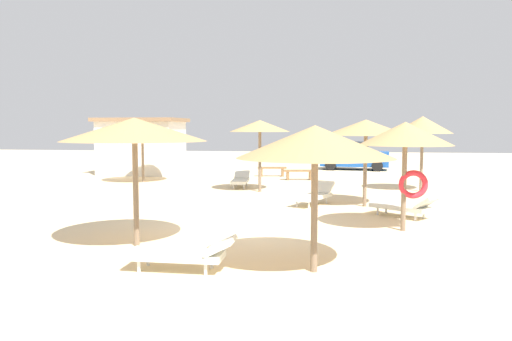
{
  "coord_description": "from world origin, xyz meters",
  "views": [
    {
      "loc": [
        2.21,
        -12.02,
        2.52
      ],
      "look_at": [
        0.0,
        3.0,
        1.2
      ],
      "focal_mm": 34.46,
      "sensor_mm": 36.0,
      "label": 1
    }
  ],
  "objects_px": {
    "lounger_1": "(240,180)",
    "lounger_3": "(314,195)",
    "parasol_0": "(405,135)",
    "parasol_4": "(315,142)",
    "lounger_0": "(405,206)",
    "lounger_2": "(183,254)",
    "parasol_3": "(366,128)",
    "parasol_6": "(423,125)",
    "bench_1": "(272,170)",
    "parasol_2": "(134,130)",
    "parked_car": "(354,156)",
    "bench_0": "(299,173)",
    "beach_cabana": "(142,146)",
    "parasol_7": "(142,132)",
    "parasol_1": "(260,126)"
  },
  "relations": [
    {
      "from": "lounger_1",
      "to": "lounger_3",
      "type": "xyz_separation_m",
      "value": [
        3.24,
        -4.39,
        0.01
      ]
    },
    {
      "from": "lounger_2",
      "to": "parasol_3",
      "type": "bearing_deg",
      "value": 64.56
    },
    {
      "from": "bench_1",
      "to": "parked_car",
      "type": "xyz_separation_m",
      "value": [
        4.44,
        4.84,
        0.48
      ]
    },
    {
      "from": "lounger_1",
      "to": "beach_cabana",
      "type": "relative_size",
      "value": 0.43
    },
    {
      "from": "lounger_3",
      "to": "lounger_2",
      "type": "bearing_deg",
      "value": -104.73
    },
    {
      "from": "parasol_7",
      "to": "bench_1",
      "type": "bearing_deg",
      "value": 32.0
    },
    {
      "from": "parasol_6",
      "to": "parasol_0",
      "type": "bearing_deg",
      "value": -103.06
    },
    {
      "from": "lounger_3",
      "to": "bench_0",
      "type": "xyz_separation_m",
      "value": [
        -0.94,
        7.68,
        0.03
      ]
    },
    {
      "from": "parasol_2",
      "to": "parasol_3",
      "type": "relative_size",
      "value": 1.1
    },
    {
      "from": "parasol_0",
      "to": "parasol_1",
      "type": "bearing_deg",
      "value": 123.46
    },
    {
      "from": "parasol_7",
      "to": "bench_1",
      "type": "height_order",
      "value": "parasol_7"
    },
    {
      "from": "parasol_7",
      "to": "beach_cabana",
      "type": "xyz_separation_m",
      "value": [
        -1.57,
        3.96,
        -0.78
      ]
    },
    {
      "from": "parked_car",
      "to": "beach_cabana",
      "type": "xyz_separation_m",
      "value": [
        -11.67,
        -4.41,
        0.73
      ]
    },
    {
      "from": "lounger_2",
      "to": "beach_cabana",
      "type": "relative_size",
      "value": 0.43
    },
    {
      "from": "bench_1",
      "to": "beach_cabana",
      "type": "distance_m",
      "value": 7.34
    },
    {
      "from": "parasol_7",
      "to": "bench_0",
      "type": "bearing_deg",
      "value": 15.53
    },
    {
      "from": "lounger_0",
      "to": "bench_0",
      "type": "relative_size",
      "value": 1.21
    },
    {
      "from": "parasol_3",
      "to": "beach_cabana",
      "type": "relative_size",
      "value": 0.62
    },
    {
      "from": "parasol_0",
      "to": "parasol_7",
      "type": "bearing_deg",
      "value": 137.55
    },
    {
      "from": "parasol_6",
      "to": "lounger_3",
      "type": "relative_size",
      "value": 1.51
    },
    {
      "from": "parasol_3",
      "to": "parasol_4",
      "type": "distance_m",
      "value": 7.61
    },
    {
      "from": "lounger_1",
      "to": "parasol_7",
      "type": "bearing_deg",
      "value": 165.04
    },
    {
      "from": "parasol_1",
      "to": "lounger_0",
      "type": "height_order",
      "value": "parasol_1"
    },
    {
      "from": "parasol_3",
      "to": "parasol_6",
      "type": "relative_size",
      "value": 0.93
    },
    {
      "from": "lounger_3",
      "to": "parasol_2",
      "type": "bearing_deg",
      "value": -120.02
    },
    {
      "from": "lounger_3",
      "to": "bench_0",
      "type": "relative_size",
      "value": 1.28
    },
    {
      "from": "parasol_2",
      "to": "bench_0",
      "type": "relative_size",
      "value": 1.98
    },
    {
      "from": "lounger_1",
      "to": "lounger_3",
      "type": "bearing_deg",
      "value": -53.58
    },
    {
      "from": "lounger_0",
      "to": "parked_car",
      "type": "height_order",
      "value": "parked_car"
    },
    {
      "from": "bench_1",
      "to": "parasol_4",
      "type": "bearing_deg",
      "value": -81.03
    },
    {
      "from": "lounger_0",
      "to": "lounger_1",
      "type": "height_order",
      "value": "lounger_0"
    },
    {
      "from": "parasol_2",
      "to": "lounger_2",
      "type": "height_order",
      "value": "parasol_2"
    },
    {
      "from": "parasol_1",
      "to": "lounger_0",
      "type": "bearing_deg",
      "value": -45.83
    },
    {
      "from": "parasol_0",
      "to": "bench_1",
      "type": "height_order",
      "value": "parasol_0"
    },
    {
      "from": "parasol_7",
      "to": "bench_1",
      "type": "relative_size",
      "value": 2.05
    },
    {
      "from": "parasol_4",
      "to": "beach_cabana",
      "type": "relative_size",
      "value": 0.61
    },
    {
      "from": "parasol_2",
      "to": "parasol_3",
      "type": "distance_m",
      "value": 8.03
    },
    {
      "from": "lounger_3",
      "to": "lounger_0",
      "type": "bearing_deg",
      "value": -36.86
    },
    {
      "from": "lounger_1",
      "to": "parasol_6",
      "type": "bearing_deg",
      "value": -2.35
    },
    {
      "from": "parasol_3",
      "to": "parked_car",
      "type": "bearing_deg",
      "value": 88.46
    },
    {
      "from": "parasol_6",
      "to": "lounger_1",
      "type": "bearing_deg",
      "value": 177.65
    },
    {
      "from": "bench_1",
      "to": "parasol_6",
      "type": "bearing_deg",
      "value": -38.04
    },
    {
      "from": "bench_0",
      "to": "parked_car",
      "type": "xyz_separation_m",
      "value": [
        2.94,
        6.39,
        0.48
      ]
    },
    {
      "from": "parasol_0",
      "to": "parked_car",
      "type": "xyz_separation_m",
      "value": [
        -0.29,
        17.87,
        -1.52
      ]
    },
    {
      "from": "bench_1",
      "to": "parasol_3",
      "type": "bearing_deg",
      "value": -66.51
    },
    {
      "from": "parasol_6",
      "to": "parasol_3",
      "type": "bearing_deg",
      "value": -120.71
    },
    {
      "from": "parasol_0",
      "to": "lounger_3",
      "type": "height_order",
      "value": "parasol_0"
    },
    {
      "from": "parasol_0",
      "to": "parasol_4",
      "type": "height_order",
      "value": "parasol_0"
    },
    {
      "from": "lounger_2",
      "to": "parked_car",
      "type": "distance_m",
      "value": 22.32
    },
    {
      "from": "bench_1",
      "to": "parasol_7",
      "type": "bearing_deg",
      "value": -148.0
    }
  ]
}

